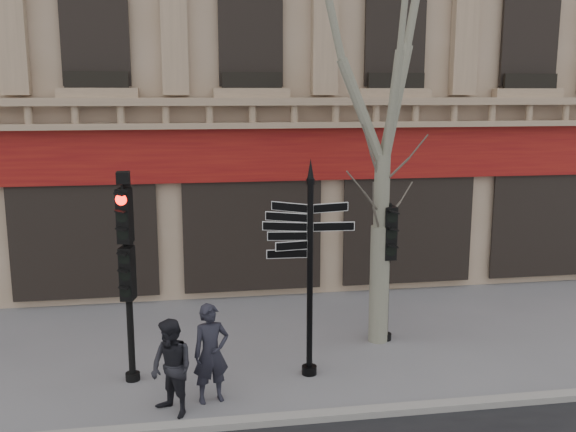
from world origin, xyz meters
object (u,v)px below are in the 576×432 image
plane_tree (387,10)px  pedestrian_b (172,368)px  pedestrian_a (211,353)px  traffic_signal_secondary (387,247)px  traffic_signal_main (127,252)px  fingerpost (310,232)px

plane_tree → pedestrian_b: size_ratio=5.97×
pedestrian_a → traffic_signal_secondary: bearing=15.8°
traffic_signal_main → traffic_signal_secondary: bearing=25.6°
fingerpost → plane_tree: 4.50m
traffic_signal_secondary → pedestrian_a: 4.40m
traffic_signal_secondary → pedestrian_b: size_ratio=1.80×
pedestrian_a → fingerpost: bearing=8.3°
fingerpost → traffic_signal_secondary: size_ratio=1.40×
fingerpost → plane_tree: size_ratio=0.42×
traffic_signal_secondary → plane_tree: bearing=-169.3°
fingerpost → pedestrian_a: fingerpost is taller
fingerpost → plane_tree: (1.71, 1.35, 3.93)m
traffic_signal_secondary → plane_tree: (-0.16, -0.03, 4.61)m
traffic_signal_secondary → plane_tree: plane_tree is taller
traffic_signal_secondary → pedestrian_b: traffic_signal_secondary is taller
plane_tree → pedestrian_a: (-3.51, -2.10, -5.75)m
fingerpost → pedestrian_a: (-1.80, -0.75, -1.81)m
pedestrian_a → pedestrian_b: bearing=-164.0°
traffic_signal_main → pedestrian_b: traffic_signal_main is taller
fingerpost → pedestrian_b: 3.27m
pedestrian_a → pedestrian_b: (-0.64, -0.37, -0.05)m
traffic_signal_main → plane_tree: plane_tree is taller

